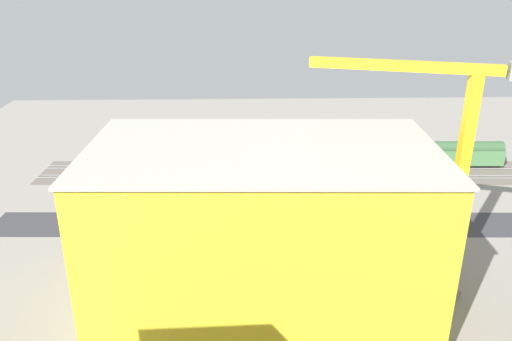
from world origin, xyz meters
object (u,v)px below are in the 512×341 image
object	(u,v)px
box_truck_1	(274,230)
traffic_light	(339,213)
parked_car_5	(220,213)
tower_crane	(446,163)
parked_car_7	(129,214)
street_tree_3	(231,210)
street_tree_2	(384,210)
parked_car_0	(431,211)
platform_canopy_far	(313,157)
freight_coach_far	(233,164)
parked_car_1	(387,210)
parked_car_6	(174,212)
locomotive	(354,160)
passenger_coach	(465,153)
platform_canopy_near	(253,169)
parked_car_3	(304,212)
street_tree_1	(153,216)
parked_car_2	(346,212)
construction_building	(262,234)
box_truck_0	(157,234)
street_tree_0	(337,215)
parked_car_4	(262,213)

from	to	relation	value
box_truck_1	traffic_light	world-z (taller)	traffic_light
parked_car_5	traffic_light	world-z (taller)	traffic_light
tower_crane	parked_car_7	bearing A→B (deg)	-25.92
traffic_light	box_truck_1	bearing A→B (deg)	5.32
street_tree_3	street_tree_2	bearing A→B (deg)	-179.54
parked_car_0	platform_canopy_far	bearing A→B (deg)	-44.57
freight_coach_far	parked_car_1	xyz separation A→B (m)	(-27.94, 17.25, -2.34)
parked_car_7	box_truck_1	bearing A→B (deg)	161.83
platform_canopy_far	freight_coach_far	world-z (taller)	freight_coach_far
parked_car_6	street_tree_2	size ratio (longest dim) A/B	0.59
locomotive	street_tree_3	world-z (taller)	street_tree_3
tower_crane	street_tree_2	world-z (taller)	tower_crane
platform_canopy_far	passenger_coach	size ratio (longest dim) A/B	3.16
locomotive	passenger_coach	bearing A→B (deg)	-180.00
platform_canopy_near	parked_car_5	xyz separation A→B (m)	(6.26, 12.31, -3.44)
parked_car_1	parked_car_5	bearing A→B (deg)	0.50
street_tree_3	parked_car_6	bearing A→B (deg)	-41.18
parked_car_1	traffic_light	bearing A→B (deg)	36.92
box_truck_1	parked_car_3	bearing A→B (deg)	-125.25
parked_car_6	street_tree_3	bearing A→B (deg)	138.82
street_tree_1	street_tree_3	size ratio (longest dim) A/B	0.76
freight_coach_far	box_truck_1	bearing A→B (deg)	105.07
parked_car_0	parked_car_5	size ratio (longest dim) A/B	1.01
freight_coach_far	parked_car_7	size ratio (longest dim) A/B	4.40
parked_car_2	traffic_light	bearing A→B (deg)	69.05
platform_canopy_far	construction_building	world-z (taller)	construction_building
parked_car_1	tower_crane	xyz separation A→B (m)	(0.36, 22.66, 17.95)
box_truck_0	traffic_light	world-z (taller)	traffic_light
parked_car_0	street_tree_1	bearing A→B (deg)	8.37
parked_car_2	street_tree_0	xyz separation A→B (m)	(3.45, 8.73, 3.84)
street_tree_1	locomotive	bearing A→B (deg)	-142.34
parked_car_1	parked_car_3	bearing A→B (deg)	0.57
parked_car_6	box_truck_1	xyz separation A→B (m)	(-17.24, 8.92, 1.03)
box_truck_0	parked_car_0	bearing A→B (deg)	-169.80
parked_car_1	box_truck_0	size ratio (longest dim) A/B	0.43
parked_car_4	street_tree_3	distance (m)	11.01
street_tree_0	construction_building	bearing A→B (deg)	53.58
parked_car_1	construction_building	bearing A→B (deg)	48.13
freight_coach_far	street_tree_1	world-z (taller)	street_tree_1
parked_car_4	street_tree_0	bearing A→B (deg)	143.43
platform_canopy_far	parked_car_6	bearing A→B (deg)	33.56
parked_car_6	freight_coach_far	bearing A→B (deg)	-121.04
parked_car_5	box_truck_0	world-z (taller)	box_truck_0
locomotive	box_truck_0	size ratio (longest dim) A/B	1.48
box_truck_0	parked_car_1	bearing A→B (deg)	-167.21
locomotive	parked_car_0	xyz separation A→B (m)	(-9.16, 23.02, -1.02)
parked_car_5	street_tree_3	size ratio (longest dim) A/B	0.55
tower_crane	construction_building	bearing A→B (deg)	8.79
parked_car_4	tower_crane	world-z (taller)	tower_crane
freight_coach_far	parked_car_7	bearing A→B (deg)	44.57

